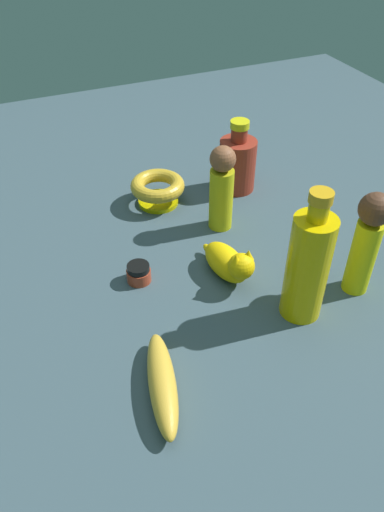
# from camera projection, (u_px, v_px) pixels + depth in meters

# --- Properties ---
(ground) EXTENTS (2.00, 2.00, 0.00)m
(ground) POSITION_uv_depth(u_px,v_px,m) (192.00, 280.00, 0.95)
(ground) COLOR #384C56
(nail_polish_jar) EXTENTS (0.05, 0.05, 0.04)m
(nail_polish_jar) POSITION_uv_depth(u_px,v_px,m) (139.00, 273.00, 0.94)
(nail_polish_jar) COLOR #A53821
(nail_polish_jar) RESTS_ON ground
(bowl) EXTENTS (0.12, 0.12, 0.06)m
(bowl) POSITION_uv_depth(u_px,v_px,m) (158.00, 188.00, 1.12)
(bowl) COLOR #BDB105
(bowl) RESTS_ON ground
(bottle_short) EXTENTS (0.09, 0.09, 0.17)m
(bottle_short) POSITION_uv_depth(u_px,v_px,m) (237.00, 163.00, 1.16)
(bottle_short) COLOR maroon
(bottle_short) RESTS_ON ground
(bottle_tall) EXTENTS (0.07, 0.07, 0.25)m
(bottle_tall) POSITION_uv_depth(u_px,v_px,m) (308.00, 265.00, 0.82)
(bottle_tall) COLOR #D8B406
(bottle_tall) RESTS_ON ground
(banana) EXTENTS (0.20, 0.09, 0.04)m
(banana) POSITION_uv_depth(u_px,v_px,m) (162.00, 383.00, 0.74)
(banana) COLOR gold
(banana) RESTS_ON ground
(cat_figurine) EXTENTS (0.15, 0.07, 0.09)m
(cat_figurine) POSITION_uv_depth(u_px,v_px,m) (229.00, 262.00, 0.93)
(cat_figurine) COLOR #EDBD08
(cat_figurine) RESTS_ON ground
(person_figure_adult) EXTENTS (0.07, 0.07, 0.19)m
(person_figure_adult) POSITION_uv_depth(u_px,v_px,m) (222.00, 188.00, 1.02)
(person_figure_adult) COLOR #B8B413
(person_figure_adult) RESTS_ON ground
(person_figure_child) EXTENTS (0.06, 0.06, 0.20)m
(person_figure_child) POSITION_uv_depth(u_px,v_px,m) (367.00, 240.00, 0.86)
(person_figure_child) COLOR #D2CE0E
(person_figure_child) RESTS_ON ground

